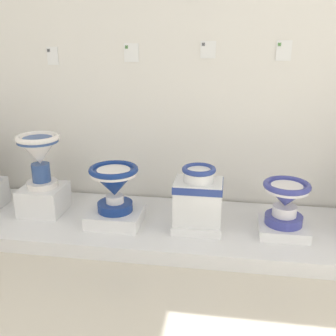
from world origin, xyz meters
TOP-DOWN VIEW (x-y plane):
  - wall_back at (2.03, 3.01)m, footprint 4.26×0.06m
  - display_platform at (2.03, 2.53)m, footprint 3.57×0.87m
  - plinth_block_squat_floral at (1.11, 2.55)m, footprint 0.32×0.32m
  - antique_toilet_squat_floral at (1.11, 2.55)m, footprint 0.32×0.32m
  - plinth_block_leftmost at (1.71, 2.45)m, footprint 0.39×0.34m
  - antique_toilet_leftmost at (1.71, 2.45)m, footprint 0.35×0.35m
  - plinth_block_central_ornate at (2.31, 2.45)m, footprint 0.35×0.29m
  - antique_toilet_central_ornate at (2.31, 2.45)m, footprint 0.34×0.26m
  - plinth_block_slender_white at (2.90, 2.47)m, footprint 0.33×0.33m
  - antique_toilet_slender_white at (2.90, 2.47)m, footprint 0.32×0.32m
  - info_placard_second at (1.09, 2.98)m, footprint 0.09×0.01m
  - info_placard_third at (1.73, 2.98)m, footprint 0.11×0.01m
  - info_placard_fourth at (2.32, 2.98)m, footprint 0.11×0.01m
  - info_placard_fifth at (2.86, 2.98)m, footprint 0.11×0.01m

SIDE VIEW (x-z plane):
  - display_platform at x=2.03m, z-range 0.00..0.10m
  - plinth_block_central_ornate at x=2.31m, z-range 0.10..0.16m
  - plinth_block_slender_white at x=2.90m, z-range 0.10..0.17m
  - plinth_block_leftmost at x=1.71m, z-range 0.10..0.20m
  - plinth_block_squat_floral at x=1.11m, z-range 0.10..0.31m
  - antique_toilet_central_ornate at x=2.31m, z-range 0.16..0.56m
  - antique_toilet_slender_white at x=2.90m, z-range 0.21..0.52m
  - antique_toilet_leftmost at x=1.71m, z-range 0.25..0.58m
  - antique_toilet_squat_floral at x=1.11m, z-range 0.38..0.79m
  - info_placard_second at x=1.09m, z-range 1.19..1.33m
  - info_placard_third at x=1.73m, z-range 1.22..1.36m
  - info_placard_fifth at x=2.86m, z-range 1.24..1.38m
  - info_placard_fourth at x=2.32m, z-range 1.25..1.37m
  - wall_back at x=2.03m, z-range 0.00..2.97m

